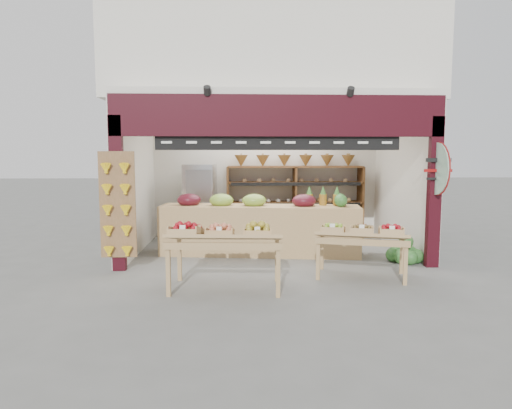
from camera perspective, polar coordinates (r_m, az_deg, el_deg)
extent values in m
plane|color=slate|center=(9.13, 2.14, -6.35)|extent=(60.00, 60.00, 0.00)
cube|color=silver|center=(11.21, 1.21, 3.74)|extent=(5.76, 0.18, 3.00)
cube|color=silver|center=(9.71, -14.79, 3.14)|extent=(0.18, 3.38, 3.00)
cube|color=silver|center=(10.13, 17.85, 3.17)|extent=(0.18, 3.38, 3.00)
cube|color=silver|center=(9.57, 1.92, 12.66)|extent=(5.76, 3.38, 0.12)
cube|color=silver|center=(10.83, 1.46, 18.02)|extent=(6.36, 4.60, 2.40)
cube|color=black|center=(7.89, 2.85, 11.02)|extent=(5.70, 0.14, 0.70)
cube|color=black|center=(8.11, -16.93, 1.26)|extent=(0.22, 0.14, 2.65)
cube|color=black|center=(8.60, 21.38, 1.37)|extent=(0.22, 0.14, 2.65)
cube|color=black|center=(7.90, 2.82, 7.75)|extent=(4.20, 0.05, 0.26)
cylinder|color=white|center=(7.99, 3.50, 9.53)|extent=(0.34, 0.05, 0.34)
cube|color=#8D6340|center=(8.04, -16.91, -0.04)|extent=(0.60, 0.04, 1.80)
cylinder|color=#A6D1B8|center=(8.49, 21.74, 4.17)|extent=(0.04, 0.90, 0.90)
cylinder|color=maroon|center=(8.47, 21.81, 4.17)|extent=(0.01, 0.92, 0.92)
cube|color=brown|center=(10.87, -3.54, 0.22)|extent=(0.05, 0.53, 1.70)
cube|color=brown|center=(10.96, 4.85, 0.26)|extent=(0.05, 0.53, 1.70)
cube|color=brown|center=(11.27, 12.92, 0.30)|extent=(0.05, 0.53, 1.70)
cube|color=brown|center=(11.02, 4.82, -2.22)|extent=(3.19, 0.53, 0.04)
cube|color=brown|center=(10.96, 4.85, 0.26)|extent=(3.19, 0.53, 0.04)
cube|color=brown|center=(10.92, 4.87, 2.77)|extent=(3.19, 0.53, 0.04)
cube|color=brown|center=(10.90, 4.89, 4.72)|extent=(3.19, 0.53, 0.04)
cone|color=brown|center=(10.81, -1.87, 5.47)|extent=(0.32, 0.32, 0.28)
cone|color=brown|center=(10.82, 0.85, 5.47)|extent=(0.32, 0.32, 0.28)
cone|color=brown|center=(10.87, 3.55, 5.47)|extent=(0.32, 0.32, 0.28)
cone|color=brown|center=(10.93, 6.23, 5.45)|extent=(0.32, 0.32, 0.28)
cone|color=brown|center=(11.02, 8.87, 5.41)|extent=(0.32, 0.32, 0.28)
cone|color=brown|center=(11.13, 11.46, 5.37)|extent=(0.32, 0.32, 0.28)
cube|color=silver|center=(10.55, -6.99, 0.19)|extent=(0.76, 0.76, 1.77)
cube|color=beige|center=(10.06, -8.94, -4.30)|extent=(0.43, 0.37, 0.33)
cube|color=beige|center=(10.01, -8.68, -2.62)|extent=(0.40, 0.34, 0.27)
cube|color=#144C19|center=(10.05, -5.74, -4.43)|extent=(0.41, 0.34, 0.27)
cube|color=beige|center=(10.44, -6.11, -4.08)|extent=(0.37, 0.32, 0.25)
cube|color=tan|center=(9.12, 0.45, -3.21)|extent=(4.00, 1.24, 0.98)
ellipsoid|color=#59141E|center=(9.25, -8.38, 0.56)|extent=(0.48, 0.44, 0.26)
ellipsoid|color=#8CB23F|center=(9.12, -4.35, 0.53)|extent=(0.48, 0.44, 0.26)
ellipsoid|color=#8CB23F|center=(9.05, -0.24, 0.50)|extent=(0.48, 0.44, 0.26)
ellipsoid|color=#59141E|center=(9.02, 6.01, 0.45)|extent=(0.48, 0.44, 0.26)
cylinder|color=olive|center=(9.18, 6.67, 0.61)|extent=(0.15, 0.15, 0.22)
cylinder|color=olive|center=(9.20, 8.37, 0.59)|extent=(0.15, 0.15, 0.22)
cylinder|color=olive|center=(9.22, 10.07, 0.57)|extent=(0.15, 0.15, 0.22)
cube|color=tan|center=(6.77, -3.83, -4.09)|extent=(1.73, 1.04, 0.24)
cube|color=tan|center=(6.59, -10.90, -8.40)|extent=(0.06, 0.06, 0.68)
cube|color=tan|center=(6.44, 2.79, -8.63)|extent=(0.06, 0.06, 0.68)
cube|color=tan|center=(7.36, -9.53, -6.81)|extent=(0.06, 0.06, 0.68)
cube|color=tan|center=(7.23, 2.65, -6.97)|extent=(0.06, 0.06, 0.68)
cube|color=tan|center=(7.63, 13.06, -3.82)|extent=(1.62, 1.17, 0.22)
cube|color=tan|center=(7.39, 7.77, -7.12)|extent=(0.07, 0.07, 0.58)
cube|color=tan|center=(7.39, 18.18, -7.38)|extent=(0.07, 0.07, 0.58)
cube|color=tan|center=(8.07, 8.24, -5.99)|extent=(0.07, 0.07, 0.58)
cube|color=tan|center=(8.07, 17.76, -6.23)|extent=(0.07, 0.07, 0.58)
sphere|color=#184A1E|center=(8.82, 17.65, -6.20)|extent=(0.27, 0.27, 0.27)
sphere|color=#184A1E|center=(8.92, 19.40, -6.12)|extent=(0.27, 0.27, 0.27)
sphere|color=#184A1E|center=(9.08, 17.02, -5.82)|extent=(0.27, 0.27, 0.27)
sphere|color=#184A1E|center=(9.19, 18.73, -5.75)|extent=(0.27, 0.27, 0.27)
sphere|color=#184A1E|center=(8.95, 18.25, -4.45)|extent=(0.27, 0.27, 0.27)
sphere|color=#184A1E|center=(8.78, 18.76, -6.29)|extent=(0.27, 0.27, 0.27)
sphere|color=#184A1E|center=(8.92, 16.74, -6.03)|extent=(0.27, 0.27, 0.27)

